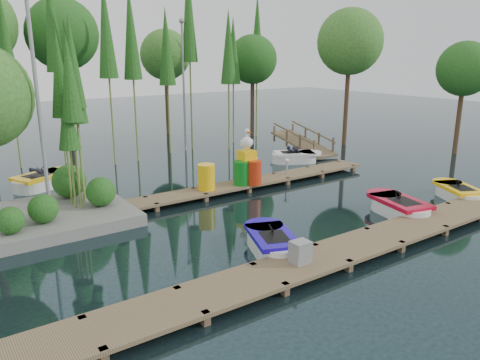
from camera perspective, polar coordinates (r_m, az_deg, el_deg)
ground_plane at (r=16.18m, az=-0.44°, el=-4.41°), size 90.00×90.00×0.00m
near_dock at (r=12.90m, az=11.10°, el=-8.88°), size 18.00×1.50×0.50m
far_dock at (r=18.62m, az=-2.26°, el=-1.02°), size 15.00×1.20×0.50m
island at (r=16.18m, az=-26.45°, el=5.63°), size 6.20×4.20×6.75m
tree_screen at (r=24.08m, az=-19.86°, el=16.00°), size 34.42×18.53×10.31m
lamp_island at (r=15.42m, az=-23.50°, el=9.61°), size 0.30×0.30×7.25m
lamp_rear at (r=26.75m, az=-6.92°, el=12.63°), size 0.30×0.30×7.25m
ramp at (r=26.41m, az=7.71°, el=4.53°), size 1.50×3.94×1.49m
boat_blue at (r=13.38m, az=3.88°, el=-7.65°), size 1.98×2.78×0.86m
boat_red at (r=17.13m, az=18.76°, el=-3.19°), size 1.79×2.89×0.90m
boat_yellow_near at (r=19.81m, az=24.99°, el=-1.45°), size 2.06×2.67×0.82m
boat_yellow_far at (r=21.12m, az=-22.88°, el=-0.08°), size 3.06×2.28×1.40m
boat_white_far at (r=24.14m, az=6.71°, el=2.79°), size 2.81×2.21×1.21m
utility_cabinet at (r=12.03m, az=7.37°, el=-8.71°), size 0.47×0.40×0.58m
yellow_barrel at (r=18.11m, az=-4.13°, el=0.37°), size 0.67×0.67×1.00m
drum_cluster at (r=18.94m, az=0.99°, el=1.56°), size 1.30×1.19×2.23m
seagull_post at (r=20.44m, az=5.74°, el=1.98°), size 0.44×0.24×0.71m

